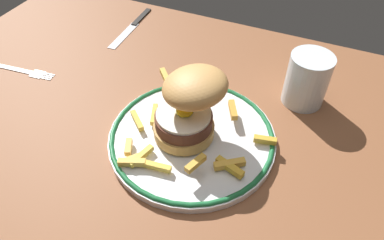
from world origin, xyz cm
name	(u,v)px	position (x,y,z in cm)	size (l,w,h in cm)	color
ground_plane	(192,171)	(0.00, 0.00, -2.00)	(118.11, 82.44, 4.00)	brown
dinner_plate	(192,137)	(-1.81, 4.14, 0.84)	(26.10, 26.10, 1.60)	silver
burger	(190,104)	(-2.46, 4.75, 7.04)	(11.03, 11.58, 11.25)	tan
fries_pile	(182,133)	(-2.94, 2.96, 2.38)	(23.51, 20.68, 2.74)	gold
water_glass	(306,83)	(12.09, 20.74, 3.91)	(7.17, 7.17, 9.22)	silver
fork	(22,70)	(-39.21, 7.27, 0.18)	(14.47, 2.84, 0.36)	silver
knife	(134,24)	(-28.15, 31.18, 0.26)	(2.29, 18.05, 0.70)	black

